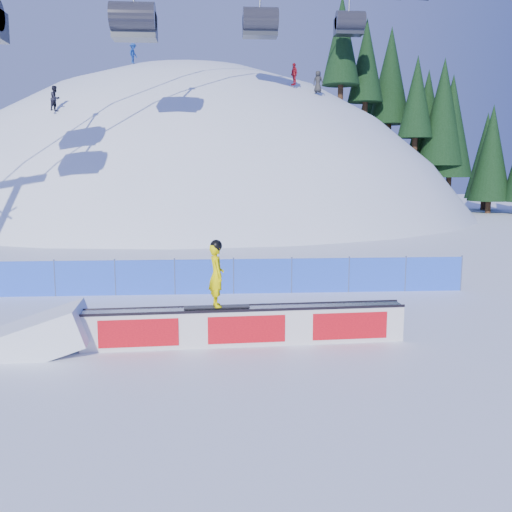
{
  "coord_description": "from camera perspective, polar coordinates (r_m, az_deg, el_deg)",
  "views": [
    {
      "loc": [
        2.51,
        -14.67,
        4.24
      ],
      "look_at": [
        3.54,
        1.03,
        1.83
      ],
      "focal_mm": 40.0,
      "sensor_mm": 36.0,
      "label": 1
    }
  ],
  "objects": [
    {
      "name": "rail_box",
      "position": [
        13.97,
        -1.05,
        -6.99
      ],
      "size": [
        7.85,
        1.0,
        0.94
      ],
      "rotation": [
        0.0,
        0.0,
        0.06
      ],
      "color": "silver",
      "rests_on": "ground"
    },
    {
      "name": "snow_hill",
      "position": [
        60.93,
        -6.0,
        -12.76
      ],
      "size": [
        64.0,
        64.0,
        64.0
      ],
      "color": "white",
      "rests_on": "ground"
    },
    {
      "name": "safety_fence",
      "position": [
        19.67,
        -11.03,
        -2.12
      ],
      "size": [
        22.05,
        0.05,
        1.3
      ],
      "color": "blue",
      "rests_on": "ground"
    },
    {
      "name": "distant_skiers",
      "position": [
        46.7,
        -6.86,
        17.67
      ],
      "size": [
        19.63,
        12.53,
        6.79
      ],
      "color": "black",
      "rests_on": "ground"
    },
    {
      "name": "ground",
      "position": [
        15.47,
        -13.06,
        -7.44
      ],
      "size": [
        160.0,
        160.0,
        0.0
      ],
      "primitive_type": "plane",
      "color": "white",
      "rests_on": "ground"
    },
    {
      "name": "snow_ramp",
      "position": [
        14.46,
        -20.97,
        -8.94
      ],
      "size": [
        2.55,
        1.68,
        1.54
      ],
      "primitive_type": null,
      "rotation": [
        0.0,
        -0.31,
        0.06
      ],
      "color": "white",
      "rests_on": "ground"
    },
    {
      "name": "snowboarder",
      "position": [
        13.63,
        -3.98,
        -1.86
      ],
      "size": [
        1.59,
        0.62,
        1.65
      ],
      "rotation": [
        0.0,
        0.0,
        1.79
      ],
      "color": "black",
      "rests_on": "rail_box"
    },
    {
      "name": "treeline",
      "position": [
        60.1,
        16.9,
        14.11
      ],
      "size": [
        25.43,
        12.96,
        21.88
      ],
      "color": "#372216",
      "rests_on": "ground"
    }
  ]
}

